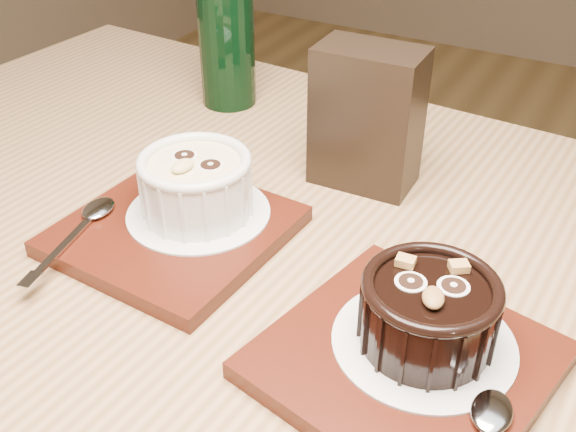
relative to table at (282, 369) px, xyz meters
name	(u,v)px	position (x,y,z in m)	size (l,w,h in m)	color
table	(282,369)	(0.00, 0.00, 0.00)	(1.25, 0.87, 0.75)	olive
tray_left	(175,231)	(-0.12, 0.02, 0.10)	(0.18, 0.18, 0.01)	#45160B
doily_left	(199,212)	(-0.11, 0.04, 0.11)	(0.13, 0.13, 0.00)	white
ramekin_white	(196,182)	(-0.11, 0.04, 0.14)	(0.10, 0.10, 0.06)	silver
spoon_left	(78,229)	(-0.18, -0.04, 0.11)	(0.03, 0.13, 0.01)	#B9BCC3
tray_right	(405,361)	(0.12, -0.03, 0.10)	(0.18, 0.18, 0.01)	#45160B
doily_right	(424,342)	(0.12, -0.02, 0.11)	(0.13, 0.13, 0.00)	white
ramekin_dark	(429,310)	(0.12, -0.02, 0.14)	(0.10, 0.10, 0.06)	black
condiment_stand	(367,118)	(-0.01, 0.19, 0.16)	(0.10, 0.06, 0.14)	black
green_bottle	(226,26)	(-0.24, 0.28, 0.19)	(0.07, 0.07, 0.25)	black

